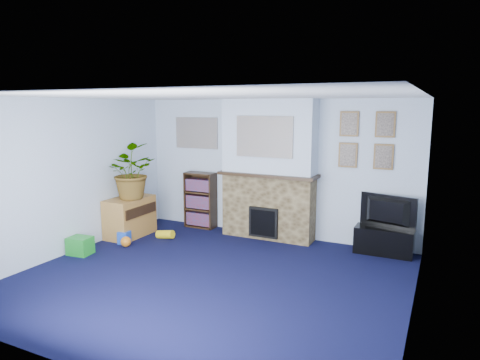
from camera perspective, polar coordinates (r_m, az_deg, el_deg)
The scene contains 26 objects.
floor at distance 5.88m, azimuth -3.99°, elevation -12.96°, with size 5.00×4.50×0.01m, color black.
ceiling at distance 5.43m, azimuth -4.29°, elevation 11.11°, with size 5.00×4.50×0.01m, color white.
wall_back at distance 7.54m, azimuth 4.42°, elevation 1.56°, with size 5.00×0.04×2.40m, color silver.
wall_front at distance 3.81m, azimuth -21.38°, elevation -7.22°, with size 5.00×0.04×2.40m, color silver.
wall_left at distance 7.10m, azimuth -21.90°, elevation 0.38°, with size 0.04×4.50×2.40m, color silver.
wall_right at distance 4.83m, azimuth 22.63°, elevation -3.81°, with size 0.04×4.50×2.40m, color silver.
chimney_breast at distance 7.35m, azimuth 3.84°, elevation 1.24°, with size 1.72×0.50×2.40m.
collage_main at distance 7.09m, azimuth 3.25°, elevation 5.78°, with size 1.00×0.03×0.68m, color gray.
collage_left at distance 8.16m, azimuth -5.81°, elevation 6.26°, with size 0.90×0.03×0.58m, color gray.
portrait_tl at distance 7.08m, azimuth 14.37°, elevation 7.27°, with size 0.30×0.03×0.40m, color brown.
portrait_tr at distance 6.99m, azimuth 18.82°, elevation 7.03°, with size 0.30×0.03×0.40m, color brown.
portrait_bl at distance 7.12m, azimuth 14.20°, elevation 3.24°, with size 0.30×0.03×0.40m, color brown.
portrait_br at distance 7.03m, azimuth 18.60°, elevation 2.95°, with size 0.30×0.03×0.40m, color brown.
tv_stand at distance 7.08m, azimuth 18.63°, elevation -7.57°, with size 0.88×0.37×0.41m, color black.
television at distance 6.98m, azimuth 18.85°, elevation -4.05°, with size 0.88×0.12×0.51m, color black.
bookshelf at distance 8.15m, azimuth -5.27°, elevation -2.83°, with size 0.58×0.28×1.05m.
sideboard at distance 7.84m, azimuth -14.47°, elevation -4.74°, with size 0.49×0.89×0.69m, color #A57435.
potted_plant at distance 7.61m, azimuth -14.68°, elevation 1.06°, with size 0.85×0.74×0.94m, color #26661E.
mantel_clock at distance 7.34m, azimuth 3.12°, elevation 1.51°, with size 0.10×0.06×0.14m, color gold.
mantel_candle at distance 7.19m, azimuth 6.07°, elevation 1.38°, with size 0.05×0.05×0.17m, color #B2BFC6.
mantel_teddy at distance 7.51m, azimuth 0.13°, elevation 1.67°, with size 0.13×0.13×0.13m, color gray.
mantel_can at distance 7.09m, azimuth 8.55°, elevation 1.05°, with size 0.06×0.06×0.12m, color blue.
green_crate at distance 7.17m, azimuth -20.54°, elevation -8.18°, with size 0.34×0.27×0.27m, color #198C26.
toy_ball at distance 7.32m, azimuth -14.98°, elevation -7.92°, with size 0.17×0.17×0.17m, color orange.
toy_block at distance 7.49m, azimuth -15.18°, elevation -7.37°, with size 0.17×0.17×0.21m, color blue.
toy_tube at distance 7.63m, azimuth -9.93°, elevation -7.17°, with size 0.15×0.15×0.32m, color yellow.
Camera 1 is at (2.72, -4.70, 2.27)m, focal length 32.00 mm.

